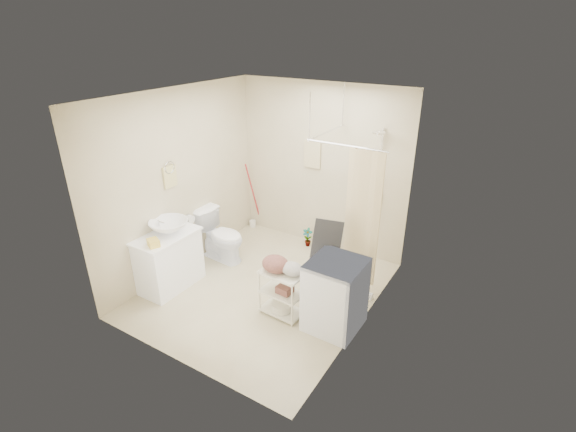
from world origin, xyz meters
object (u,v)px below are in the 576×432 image
Objects in this scene: washing_machine at (335,295)px; laundry_rack at (282,289)px; vanity at (169,261)px; toilet at (221,235)px.

washing_machine is 0.68m from laundry_rack.
laundry_rack is at bearing 9.63° from vanity.
toilet is at bearing 166.89° from washing_machine.
washing_machine reaches higher than laundry_rack.
vanity is 1.01× the size of washing_machine.
laundry_rack is at bearing -167.18° from washing_machine.
washing_machine is 1.22× the size of laundry_rack.
toilet is (0.12, 0.95, -0.00)m from vanity.
vanity is at bearing -168.99° from washing_machine.
washing_machine reaches higher than vanity.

